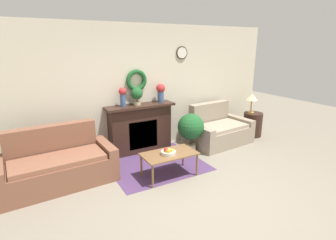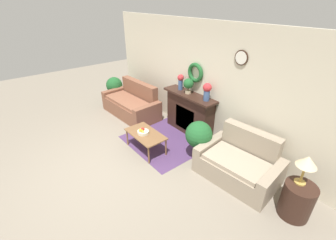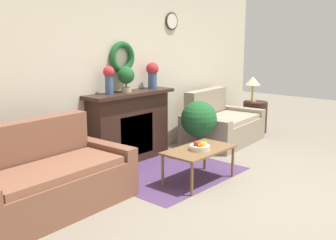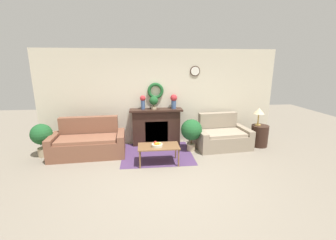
{
  "view_description": "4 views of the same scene",
  "coord_description": "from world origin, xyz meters",
  "px_view_note": "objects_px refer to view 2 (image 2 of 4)",
  "views": [
    {
      "loc": [
        -2.22,
        -2.69,
        2.27
      ],
      "look_at": [
        0.07,
        1.4,
        0.92
      ],
      "focal_mm": 28.0,
      "sensor_mm": 36.0,
      "label": 1
    },
    {
      "loc": [
        3.46,
        -1.27,
        3.08
      ],
      "look_at": [
        0.06,
        1.5,
        0.68
      ],
      "focal_mm": 24.0,
      "sensor_mm": 36.0,
      "label": 2
    },
    {
      "loc": [
        -3.99,
        -1.89,
        1.81
      ],
      "look_at": [
        -0.31,
        1.37,
        0.79
      ],
      "focal_mm": 42.0,
      "sensor_mm": 36.0,
      "label": 3
    },
    {
      "loc": [
        -0.45,
        -3.92,
        2.31
      ],
      "look_at": [
        0.16,
        1.55,
        0.91
      ],
      "focal_mm": 24.0,
      "sensor_mm": 36.0,
      "label": 4
    }
  ],
  "objects_px": {
    "fireplace": "(189,113)",
    "potted_plant_on_mantel": "(188,84)",
    "loveseat_right": "(239,163)",
    "table_lamp": "(307,162)",
    "vase_on_mantel_left": "(181,81)",
    "potted_plant_floor_by_loveseat": "(199,135)",
    "fruit_bowl": "(143,132)",
    "side_table_by_loveseat": "(297,200)",
    "vase_on_mantel_right": "(207,91)",
    "coffee_table": "(146,135)",
    "couch_left": "(132,104)",
    "potted_plant_floor_by_couch": "(115,87)"
  },
  "relations": [
    {
      "from": "fireplace",
      "to": "potted_plant_on_mantel",
      "type": "distance_m",
      "value": 0.75
    },
    {
      "from": "vase_on_mantel_left",
      "to": "potted_plant_floor_by_couch",
      "type": "xyz_separation_m",
      "value": [
        -2.55,
        -0.58,
        -0.75
      ]
    },
    {
      "from": "couch_left",
      "to": "potted_plant_on_mantel",
      "type": "height_order",
      "value": "potted_plant_on_mantel"
    },
    {
      "from": "coffee_table",
      "to": "potted_plant_on_mantel",
      "type": "bearing_deg",
      "value": 91.74
    },
    {
      "from": "coffee_table",
      "to": "loveseat_right",
      "type": "bearing_deg",
      "value": 26.15
    },
    {
      "from": "vase_on_mantel_left",
      "to": "fruit_bowl",
      "type": "bearing_deg",
      "value": -77.54
    },
    {
      "from": "table_lamp",
      "to": "vase_on_mantel_right",
      "type": "bearing_deg",
      "value": 169.69
    },
    {
      "from": "vase_on_mantel_right",
      "to": "potted_plant_floor_by_couch",
      "type": "bearing_deg",
      "value": -170.42
    },
    {
      "from": "vase_on_mantel_left",
      "to": "potted_plant_floor_by_loveseat",
      "type": "relative_size",
      "value": 0.45
    },
    {
      "from": "vase_on_mantel_right",
      "to": "couch_left",
      "type": "bearing_deg",
      "value": -164.86
    },
    {
      "from": "vase_on_mantel_left",
      "to": "potted_plant_on_mantel",
      "type": "height_order",
      "value": "vase_on_mantel_left"
    },
    {
      "from": "vase_on_mantel_left",
      "to": "fireplace",
      "type": "bearing_deg",
      "value": -0.87
    },
    {
      "from": "vase_on_mantel_left",
      "to": "table_lamp",
      "type": "bearing_deg",
      "value": -7.56
    },
    {
      "from": "fireplace",
      "to": "table_lamp",
      "type": "height_order",
      "value": "table_lamp"
    },
    {
      "from": "potted_plant_floor_by_couch",
      "to": "potted_plant_floor_by_loveseat",
      "type": "distance_m",
      "value": 3.82
    },
    {
      "from": "fruit_bowl",
      "to": "side_table_by_loveseat",
      "type": "bearing_deg",
      "value": 16.57
    },
    {
      "from": "loveseat_right",
      "to": "table_lamp",
      "type": "distance_m",
      "value": 1.25
    },
    {
      "from": "loveseat_right",
      "to": "vase_on_mantel_left",
      "type": "bearing_deg",
      "value": 164.01
    },
    {
      "from": "fireplace",
      "to": "potted_plant_floor_by_couch",
      "type": "relative_size",
      "value": 1.76
    },
    {
      "from": "vase_on_mantel_left",
      "to": "potted_plant_floor_by_couch",
      "type": "bearing_deg",
      "value": -167.25
    },
    {
      "from": "table_lamp",
      "to": "potted_plant_floor_by_couch",
      "type": "relative_size",
      "value": 0.59
    },
    {
      "from": "couch_left",
      "to": "potted_plant_floor_by_loveseat",
      "type": "relative_size",
      "value": 2.17
    },
    {
      "from": "loveseat_right",
      "to": "potted_plant_floor_by_loveseat",
      "type": "xyz_separation_m",
      "value": [
        -0.91,
        -0.19,
        0.25
      ]
    },
    {
      "from": "fruit_bowl",
      "to": "table_lamp",
      "type": "relative_size",
      "value": 0.52
    },
    {
      "from": "side_table_by_loveseat",
      "to": "potted_plant_floor_by_loveseat",
      "type": "height_order",
      "value": "potted_plant_floor_by_loveseat"
    },
    {
      "from": "couch_left",
      "to": "potted_plant_floor_by_loveseat",
      "type": "bearing_deg",
      "value": -2.91
    },
    {
      "from": "table_lamp",
      "to": "vase_on_mantel_left",
      "type": "height_order",
      "value": "vase_on_mantel_left"
    },
    {
      "from": "vase_on_mantel_right",
      "to": "vase_on_mantel_left",
      "type": "bearing_deg",
      "value": 180.0
    },
    {
      "from": "couch_left",
      "to": "side_table_by_loveseat",
      "type": "height_order",
      "value": "couch_left"
    },
    {
      "from": "coffee_table",
      "to": "side_table_by_loveseat",
      "type": "xyz_separation_m",
      "value": [
        2.94,
        0.85,
        -0.09
      ]
    },
    {
      "from": "fireplace",
      "to": "potted_plant_on_mantel",
      "type": "xyz_separation_m",
      "value": [
        -0.06,
        -0.01,
        0.74
      ]
    },
    {
      "from": "couch_left",
      "to": "vase_on_mantel_left",
      "type": "bearing_deg",
      "value": 20.46
    },
    {
      "from": "fireplace",
      "to": "couch_left",
      "type": "bearing_deg",
      "value": -161.0
    },
    {
      "from": "vase_on_mantel_right",
      "to": "potted_plant_floor_by_couch",
      "type": "height_order",
      "value": "vase_on_mantel_right"
    },
    {
      "from": "fireplace",
      "to": "potted_plant_floor_by_couch",
      "type": "xyz_separation_m",
      "value": [
        -2.91,
        -0.57,
        0.0
      ]
    },
    {
      "from": "fruit_bowl",
      "to": "potted_plant_floor_by_couch",
      "type": "relative_size",
      "value": 0.3
    },
    {
      "from": "couch_left",
      "to": "vase_on_mantel_left",
      "type": "xyz_separation_m",
      "value": [
        1.42,
        0.62,
        0.96
      ]
    },
    {
      "from": "couch_left",
      "to": "fruit_bowl",
      "type": "distance_m",
      "value": 1.88
    },
    {
      "from": "potted_plant_on_mantel",
      "to": "potted_plant_floor_by_loveseat",
      "type": "relative_size",
      "value": 0.42
    },
    {
      "from": "couch_left",
      "to": "potted_plant_floor_by_loveseat",
      "type": "height_order",
      "value": "couch_left"
    },
    {
      "from": "coffee_table",
      "to": "side_table_by_loveseat",
      "type": "relative_size",
      "value": 1.59
    },
    {
      "from": "fruit_bowl",
      "to": "potted_plant_on_mantel",
      "type": "height_order",
      "value": "potted_plant_on_mantel"
    },
    {
      "from": "loveseat_right",
      "to": "fruit_bowl",
      "type": "bearing_deg",
      "value": -158.47
    },
    {
      "from": "fireplace",
      "to": "potted_plant_floor_by_loveseat",
      "type": "relative_size",
      "value": 1.72
    },
    {
      "from": "vase_on_mantel_right",
      "to": "fruit_bowl",
      "type": "bearing_deg",
      "value": -112.71
    },
    {
      "from": "table_lamp",
      "to": "potted_plant_floor_by_loveseat",
      "type": "height_order",
      "value": "table_lamp"
    },
    {
      "from": "loveseat_right",
      "to": "potted_plant_on_mantel",
      "type": "distance_m",
      "value": 2.15
    },
    {
      "from": "couch_left",
      "to": "potted_plant_on_mantel",
      "type": "relative_size",
      "value": 5.1
    },
    {
      "from": "side_table_by_loveseat",
      "to": "vase_on_mantel_right",
      "type": "xyz_separation_m",
      "value": [
        -2.41,
        0.47,
        0.98
      ]
    },
    {
      "from": "vase_on_mantel_right",
      "to": "potted_plant_floor_by_loveseat",
      "type": "bearing_deg",
      "value": -56.55
    }
  ]
}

